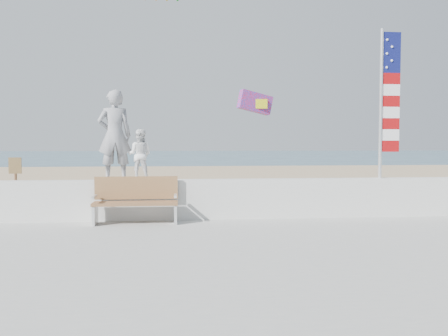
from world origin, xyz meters
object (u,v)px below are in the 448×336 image
(child, at_px, (140,155))
(flag, at_px, (386,97))
(bench, at_px, (136,200))
(adult, at_px, (115,135))

(child, relative_size, flag, 0.33)
(bench, bearing_deg, flag, 4.48)
(flag, bearing_deg, child, 180.00)
(adult, distance_m, flag, 6.35)
(bench, relative_size, flag, 0.51)
(bench, height_order, flag, flag)
(adult, bearing_deg, bench, 129.18)
(adult, xyz_separation_m, child, (0.55, 0.00, -0.43))
(adult, height_order, child, adult)
(adult, height_order, flag, flag)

